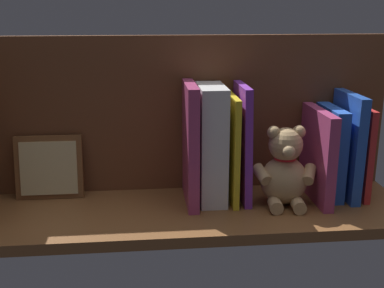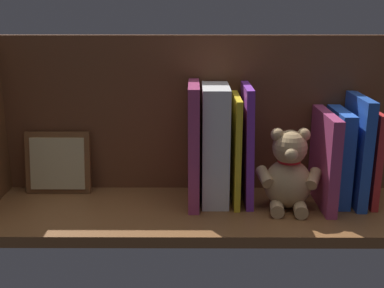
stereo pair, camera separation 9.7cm
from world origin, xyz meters
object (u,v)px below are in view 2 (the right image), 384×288
object	(u,v)px
book_0	(366,156)
picture_frame_leaning	(56,163)
teddy_bear	(287,174)
dictionary_thick_white	(213,144)

from	to	relation	value
book_0	picture_frame_leaning	xyz separation A→B (cm)	(66.08, -4.63, -3.11)
teddy_bear	picture_frame_leaning	bearing A→B (deg)	-4.47
teddy_bear	picture_frame_leaning	size ratio (longest dim) A/B	1.18
book_0	picture_frame_leaning	bearing A→B (deg)	-4.01
book_0	teddy_bear	bearing A→B (deg)	13.60
picture_frame_leaning	book_0	bearing A→B (deg)	175.99
teddy_bear	picture_frame_leaning	distance (cm)	49.68
picture_frame_leaning	dictionary_thick_white	bearing A→B (deg)	172.51
book_0	picture_frame_leaning	distance (cm)	66.31
book_0	teddy_bear	xyz separation A→B (cm)	(17.19, 4.16, -2.45)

